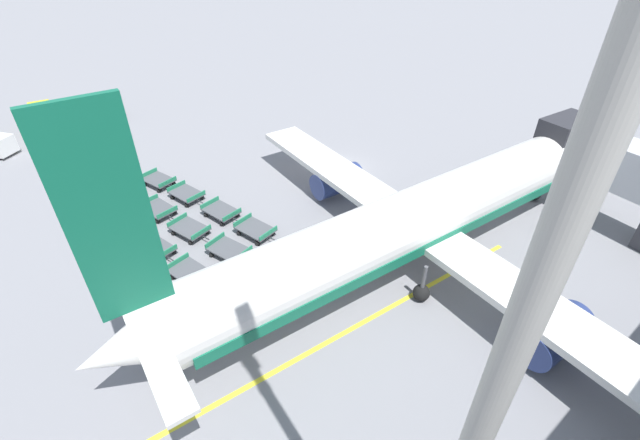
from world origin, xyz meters
TOP-DOWN VIEW (x-y plane):
  - ground_plane at (0.00, 0.00)m, footprint 500.00×500.00m
  - airplane at (12.58, -3.80)m, footprint 35.55×42.25m
  - fuel_tanker_primary at (-25.97, -15.76)m, footprint 4.00×8.46m
  - baggage_dolly_row_near_col_a at (-6.25, -19.94)m, footprint 3.50×2.27m
  - baggage_dolly_row_near_col_b at (-2.47, -18.99)m, footprint 3.50×2.31m
  - baggage_dolly_row_near_col_c at (1.07, -17.99)m, footprint 3.50×2.35m
  - baggage_dolly_row_near_col_d at (4.91, -17.17)m, footprint 3.50×2.32m
  - baggage_dolly_row_mid_a_col_a at (-7.08, -17.10)m, footprint 3.50×2.25m
  - baggage_dolly_row_mid_a_col_b at (-3.41, -15.98)m, footprint 3.50×2.28m
  - baggage_dolly_row_mid_a_col_c at (0.50, -15.20)m, footprint 3.51×2.42m
  - baggage_dolly_row_mid_a_col_d at (4.42, -14.16)m, footprint 3.50×2.46m
  - baggage_dolly_row_mid_b_col_a at (-7.67, -14.27)m, footprint 3.51×2.43m
  - baggage_dolly_row_mid_b_col_b at (-4.10, -13.34)m, footprint 3.50×2.32m
  - baggage_dolly_row_mid_b_col_c at (-0.09, -12.36)m, footprint 3.50×2.29m
  - baggage_dolly_row_mid_b_col_d at (3.53, -11.54)m, footprint 3.50×2.33m
  - apron_light_mast at (24.29, -18.73)m, footprint 2.00×0.70m
  - stand_guidance_stripe at (14.23, -12.69)m, footprint 2.52×27.61m

SIDE VIEW (x-z plane):
  - ground_plane at x=0.00m, z-range 0.00..0.00m
  - stand_guidance_stripe at x=14.23m, z-range 0.00..0.01m
  - baggage_dolly_row_near_col_a at x=-6.25m, z-range 0.02..0.94m
  - baggage_dolly_row_near_col_b at x=-2.47m, z-range 0.02..0.94m
  - baggage_dolly_row_near_col_c at x=1.07m, z-range 0.02..0.94m
  - baggage_dolly_row_near_col_d at x=4.91m, z-range 0.02..0.94m
  - baggage_dolly_row_mid_a_col_a at x=-7.08m, z-range 0.02..0.94m
  - baggage_dolly_row_mid_a_col_b at x=-3.41m, z-range 0.02..0.94m
  - baggage_dolly_row_mid_a_col_c at x=0.50m, z-range 0.02..0.94m
  - baggage_dolly_row_mid_a_col_d at x=4.42m, z-range 0.02..0.94m
  - baggage_dolly_row_mid_b_col_a at x=-7.67m, z-range 0.02..0.94m
  - baggage_dolly_row_mid_b_col_b at x=-4.10m, z-range 0.02..0.94m
  - baggage_dolly_row_mid_b_col_c at x=-0.09m, z-range 0.02..0.94m
  - baggage_dolly_row_mid_b_col_d at x=3.53m, z-range 0.02..0.94m
  - fuel_tanker_primary at x=-25.97m, z-range -0.18..2.72m
  - airplane at x=12.58m, z-range -3.79..10.59m
  - apron_light_mast at x=24.29m, z-range 1.87..28.02m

